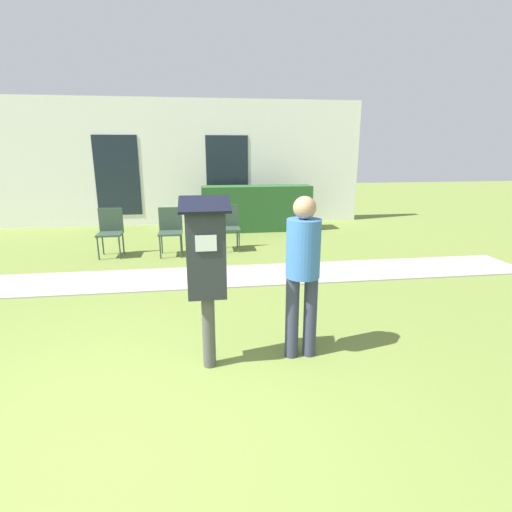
% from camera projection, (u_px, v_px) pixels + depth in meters
% --- Properties ---
extents(ground_plane, '(40.00, 40.00, 0.00)m').
position_uv_depth(ground_plane, '(117.00, 452.00, 2.71)').
color(ground_plane, olive).
extents(sidewalk, '(12.00, 1.10, 0.02)m').
position_uv_depth(sidewalk, '(162.00, 279.00, 6.24)').
color(sidewalk, '#A3A099').
rests_on(sidewalk, ground).
extents(building_facade, '(10.00, 0.26, 3.20)m').
position_uv_depth(building_facade, '(173.00, 163.00, 10.38)').
color(building_facade, white).
rests_on(building_facade, ground).
extents(parking_meter, '(0.44, 0.31, 1.59)m').
position_uv_depth(parking_meter, '(206.00, 262.00, 3.52)').
color(parking_meter, '#4C4C4C').
rests_on(parking_meter, ground).
extents(person_standing, '(0.32, 0.32, 1.58)m').
position_uv_depth(person_standing, '(303.00, 266.00, 3.73)').
color(person_standing, '#333851').
rests_on(person_standing, ground).
extents(outdoor_chair_left, '(0.44, 0.44, 0.90)m').
position_uv_depth(outdoor_chair_left, '(110.00, 228.00, 7.49)').
color(outdoor_chair_left, '#334738').
rests_on(outdoor_chair_left, ground).
extents(outdoor_chair_middle, '(0.44, 0.44, 0.90)m').
position_uv_depth(outdoor_chair_middle, '(171.00, 227.00, 7.58)').
color(outdoor_chair_middle, '#334738').
rests_on(outdoor_chair_middle, ground).
extents(outdoor_chair_right, '(0.44, 0.44, 0.90)m').
position_uv_depth(outdoor_chair_right, '(228.00, 224.00, 7.96)').
color(outdoor_chair_right, '#334738').
rests_on(outdoor_chair_right, ground).
extents(hedge_row, '(2.67, 0.60, 1.10)m').
position_uv_depth(hedge_row, '(257.00, 208.00, 9.79)').
color(hedge_row, '#285628').
rests_on(hedge_row, ground).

